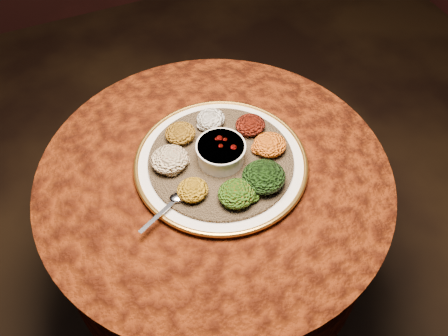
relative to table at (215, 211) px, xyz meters
name	(u,v)px	position (x,y,z in m)	size (l,w,h in m)	color
table	(215,211)	(0.00, 0.00, 0.00)	(0.96, 0.96, 0.73)	black
platter	(221,163)	(0.03, 0.02, 0.19)	(0.47, 0.47, 0.02)	white
injera	(221,160)	(0.03, 0.02, 0.20)	(0.39, 0.39, 0.01)	brown
stew_bowl	(221,152)	(0.03, 0.02, 0.24)	(0.13, 0.13, 0.05)	silver
spoon	(176,199)	(-0.13, -0.06, 0.21)	(0.15, 0.08, 0.01)	silver
portion_ayib	(211,119)	(0.05, 0.15, 0.23)	(0.08, 0.08, 0.04)	white
portion_kitfo	(250,125)	(0.15, 0.08, 0.23)	(0.08, 0.08, 0.04)	black
portion_tikil	(270,145)	(0.16, 0.00, 0.23)	(0.09, 0.09, 0.04)	#C77110
portion_gomen	(264,177)	(0.09, -0.10, 0.24)	(0.11, 0.11, 0.05)	black
portion_mixveg	(237,193)	(0.01, -0.12, 0.23)	(0.09, 0.09, 0.05)	#913809
portion_kik	(193,190)	(-0.08, -0.06, 0.23)	(0.08, 0.08, 0.04)	#9D6D0D
portion_timatim	(170,159)	(-0.10, 0.05, 0.23)	(0.10, 0.10, 0.05)	maroon
portion_shiro	(180,133)	(-0.04, 0.13, 0.23)	(0.08, 0.08, 0.04)	#8C5A10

